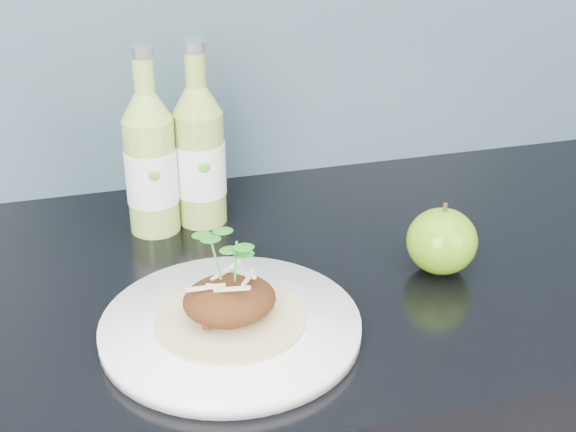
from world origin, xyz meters
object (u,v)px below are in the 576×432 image
object	(u,v)px
cider_bottle_left	(151,164)
cider_bottle_right	(200,156)
dinner_plate	(231,327)
green_apple	(442,241)

from	to	relation	value
cider_bottle_left	cider_bottle_right	world-z (taller)	same
dinner_plate	cider_bottle_right	xyz separation A→B (m)	(0.02, 0.27, 0.09)
dinner_plate	cider_bottle_right	world-z (taller)	cider_bottle_right
cider_bottle_left	dinner_plate	bearing A→B (deg)	-82.00
cider_bottle_right	cider_bottle_left	bearing A→B (deg)	-167.15
dinner_plate	cider_bottle_right	bearing A→B (deg)	85.97
green_apple	cider_bottle_left	distance (m)	0.38
green_apple	cider_bottle_right	bearing A→B (deg)	140.10
green_apple	dinner_plate	bearing A→B (deg)	-167.13
dinner_plate	cider_bottle_right	distance (m)	0.29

